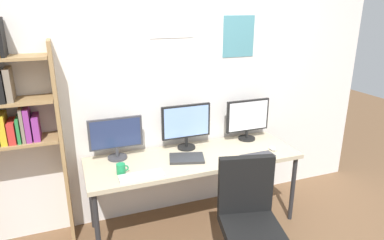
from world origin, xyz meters
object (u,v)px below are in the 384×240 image
monitor_right (248,118)px  computer_mouse (272,148)px  keyboard_right (258,156)px  keyboard_left (141,176)px  office_chair (248,231)px  laptop_closed (187,158)px  desk (194,161)px  monitor_center (186,124)px  coffee_mug (121,169)px  monitor_left (116,136)px

monitor_right → computer_mouse: monitor_right is taller
keyboard_right → keyboard_left: bearing=180.0°
office_chair → keyboard_left: office_chair is taller
office_chair → keyboard_left: (-0.72, 0.57, 0.35)m
monitor_right → laptop_closed: (-0.78, -0.25, -0.23)m
desk → computer_mouse: bearing=-9.8°
monitor_center → laptop_closed: monitor_center is taller
monitor_center → computer_mouse: (0.79, -0.35, -0.24)m
desk → keyboard_left: bearing=-157.7°
monitor_center → coffee_mug: (-0.71, -0.32, -0.21)m
keyboard_right → laptop_closed: 0.68m
monitor_center → desk: bearing=-90.0°
monitor_left → keyboard_right: monitor_left is taller
monitor_right → coffee_mug: size_ratio=4.55×
keyboard_right → computer_mouse: 0.25m
monitor_left → laptop_closed: size_ratio=1.54×
computer_mouse → keyboard_right: bearing=-157.5°
keyboard_left → keyboard_right: same height
desk → monitor_left: bearing=162.9°
monitor_center → office_chair: bearing=-81.1°
computer_mouse → monitor_left: bearing=166.7°
monitor_left → coffee_mug: (-0.02, -0.32, -0.18)m
keyboard_right → monitor_left: bearing=160.5°
desk → coffee_mug: 0.72m
monitor_center → coffee_mug: size_ratio=4.70×
desk → laptop_closed: 0.12m
monitor_right → coffee_mug: monitor_right is taller
monitor_center → monitor_right: (0.69, 0.00, -0.02)m
desk → laptop_closed: (-0.09, -0.04, 0.07)m
desk → coffee_mug: bearing=-171.1°
coffee_mug → monitor_right: bearing=13.0°
desk → computer_mouse: 0.80m
desk → monitor_right: size_ratio=4.18×
monitor_center → laptop_closed: (-0.09, -0.25, -0.24)m
office_chair → desk: bearing=101.2°
laptop_closed → computer_mouse: bearing=9.9°
keyboard_right → coffee_mug: size_ratio=3.02×
office_chair → monitor_center: 1.18m
desk → monitor_right: 0.78m
laptop_closed → coffee_mug: (-0.62, -0.07, 0.03)m
desk → coffee_mug: (-0.71, -0.11, 0.10)m
monitor_center → keyboard_right: bearing=-38.3°
monitor_right → keyboard_right: monitor_right is taller
keyboard_left → computer_mouse: (1.35, 0.09, 0.01)m
monitor_left → desk: bearing=-17.1°
office_chair → computer_mouse: (0.63, 0.66, 0.35)m
office_chair → keyboard_right: size_ratio=3.09×
coffee_mug → keyboard_left: bearing=-39.2°
keyboard_left → monitor_center: bearing=38.3°
keyboard_right → coffee_mug: (-1.27, 0.12, 0.04)m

